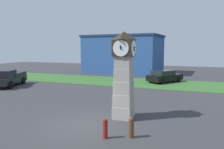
{
  "coord_description": "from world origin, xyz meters",
  "views": [
    {
      "loc": [
        5.51,
        -10.2,
        4.25
      ],
      "look_at": [
        0.68,
        2.83,
        2.53
      ],
      "focal_mm": 35.0,
      "sensor_mm": 36.0,
      "label": 1
    }
  ],
  "objects": [
    {
      "name": "ground_plane",
      "position": [
        0.0,
        0.0,
        0.0
      ],
      "size": [
        85.22,
        85.22,
        0.0
      ],
      "primitive_type": "plane",
      "color": "#38383A"
    },
    {
      "name": "clock_tower",
      "position": [
        1.7,
        2.09,
        2.66
      ],
      "size": [
        1.48,
        1.42,
        5.18
      ],
      "color": "#9F9A90",
      "rests_on": "ground_plane"
    },
    {
      "name": "bollard_near_tower",
      "position": [
        2.91,
        -0.57,
        0.51
      ],
      "size": [
        0.26,
        0.26,
        1.0
      ],
      "color": "brown",
      "rests_on": "ground_plane"
    },
    {
      "name": "bollard_mid_row",
      "position": [
        1.79,
        -1.08,
        0.49
      ],
      "size": [
        0.23,
        0.23,
        0.96
      ],
      "color": "maroon",
      "rests_on": "ground_plane"
    },
    {
      "name": "car_silver_hatch",
      "position": [
        2.32,
        16.91,
        0.77
      ],
      "size": [
        4.2,
        4.92,
        1.51
      ],
      "color": "black",
      "rests_on": "ground_plane"
    },
    {
      "name": "pickup_truck",
      "position": [
        -13.56,
        8.22,
        0.93
      ],
      "size": [
        3.48,
        5.43,
        1.85
      ],
      "color": "black",
      "rests_on": "ground_plane"
    },
    {
      "name": "warehouse_blue_far",
      "position": [
        -5.65,
        25.59,
        3.17
      ],
      "size": [
        13.16,
        9.13,
        6.32
      ],
      "color": "#2D5193",
      "rests_on": "ground_plane"
    },
    {
      "name": "grass_verge_far",
      "position": [
        2.29,
        15.62,
        0.02
      ],
      "size": [
        51.13,
        7.21,
        0.04
      ],
      "primitive_type": "cube",
      "color": "#386B2D",
      "rests_on": "ground_plane"
    }
  ]
}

